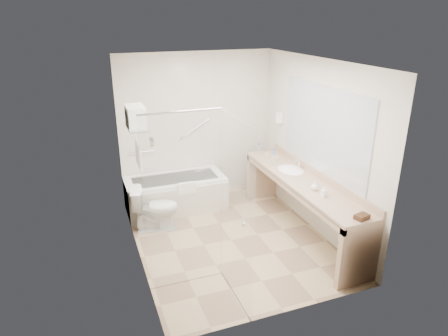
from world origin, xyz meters
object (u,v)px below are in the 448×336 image
object	(u,v)px
bathtub	(176,193)
toilet	(155,208)
amenity_basket	(362,217)
water_bottle_left	(273,159)
vanity_counter	(302,193)

from	to	relation	value
bathtub	toilet	bearing A→B (deg)	-129.87
bathtub	amenity_basket	world-z (taller)	amenity_basket
water_bottle_left	toilet	bearing A→B (deg)	174.95
bathtub	water_bottle_left	size ratio (longest dim) A/B	8.20
vanity_counter	amenity_basket	bearing A→B (deg)	-88.82
toilet	water_bottle_left	bearing A→B (deg)	-85.32
toilet	water_bottle_left	world-z (taller)	water_bottle_left
vanity_counter	toilet	size ratio (longest dim) A/B	3.91
amenity_basket	vanity_counter	bearing A→B (deg)	91.18
toilet	vanity_counter	bearing A→B (deg)	-103.57
vanity_counter	bathtub	bearing A→B (deg)	137.65
amenity_basket	water_bottle_left	size ratio (longest dim) A/B	0.85
bathtub	amenity_basket	size ratio (longest dim) A/B	9.60
water_bottle_left	amenity_basket	bearing A→B (deg)	-85.59
toilet	amenity_basket	world-z (taller)	amenity_basket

